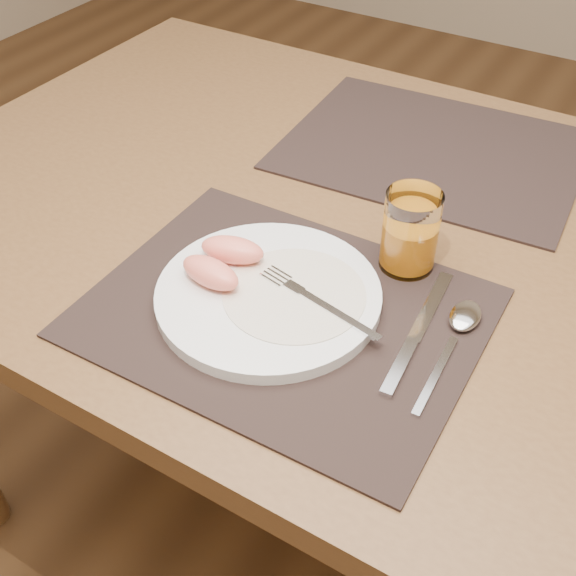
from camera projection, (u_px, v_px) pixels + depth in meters
The scene contains 11 objects.
ground at pixel (344, 517), 1.49m from camera, with size 5.00×5.00×0.00m, color #55371D.
table at pixel (368, 269), 1.05m from camera, with size 1.40×0.90×0.75m.
placemat_near at pixel (284, 312), 0.85m from camera, with size 0.45×0.35×0.00m, color black.
placemat_far at pixel (433, 150), 1.13m from camera, with size 0.45×0.35×0.00m, color black.
plate at pixel (268, 295), 0.86m from camera, with size 0.27×0.27×0.02m, color white.
plate_dressing at pixel (294, 294), 0.85m from camera, with size 0.17×0.17×0.00m.
fork at pixel (309, 297), 0.84m from camera, with size 0.17×0.05×0.00m.
knife at pixel (413, 340), 0.81m from camera, with size 0.03×0.22×0.01m.
spoon at pixel (461, 324), 0.83m from camera, with size 0.04×0.19×0.01m.
juice_glass at pixel (410, 235), 0.89m from camera, with size 0.07×0.07×0.11m.
grapefruit_wedges at pixel (222, 261), 0.87m from camera, with size 0.09×0.10×0.03m.
Camera 1 is at (0.32, -0.75, 1.34)m, focal length 45.00 mm.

